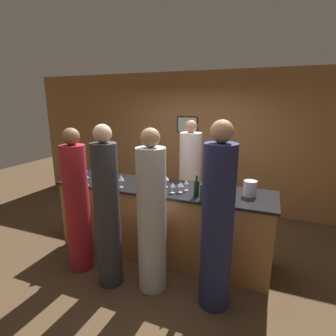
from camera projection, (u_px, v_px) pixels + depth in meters
ground_plane at (162, 253)px, 3.94m from camera, size 14.00×14.00×0.00m
back_wall at (199, 142)px, 5.42m from camera, size 8.00×0.08×2.80m
bar_counter at (162, 221)px, 3.81m from camera, size 3.08×0.79×1.05m
bartender at (190, 181)px, 4.51m from camera, size 0.37×0.37×1.92m
guest_0 at (217, 225)px, 2.73m from camera, size 0.34×0.34×2.05m
guest_1 at (152, 218)px, 3.01m from camera, size 0.33×0.33×1.94m
guest_2 at (107, 213)px, 3.08m from camera, size 0.30×0.30×1.97m
guest_3 at (77, 206)px, 3.39m from camera, size 0.31×0.31×1.90m
wine_bottle_0 at (196, 188)px, 3.28m from camera, size 0.07×0.07×0.27m
wine_bottle_1 at (203, 192)px, 3.13m from camera, size 0.07×0.07×0.29m
wine_bottle_2 at (162, 182)px, 3.51m from camera, size 0.07×0.07×0.30m
ice_bucket at (250, 188)px, 3.29m from camera, size 0.17×0.17×0.20m
wine_glass_0 at (85, 170)px, 4.11m from camera, size 0.08×0.08×0.17m
wine_glass_1 at (121, 178)px, 3.61m from camera, size 0.08×0.08×0.18m
wine_glass_2 at (173, 185)px, 3.40m from camera, size 0.06×0.06×0.14m
wine_glass_3 at (78, 175)px, 3.79m from camera, size 0.07×0.07×0.17m
wine_glass_4 at (186, 182)px, 3.49m from camera, size 0.06×0.06×0.15m
wine_glass_5 at (86, 176)px, 3.71m from camera, size 0.06×0.06×0.17m
wine_glass_6 at (181, 185)px, 3.41m from camera, size 0.08×0.08×0.14m
wine_glass_7 at (166, 178)px, 3.62m from camera, size 0.08×0.08×0.16m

